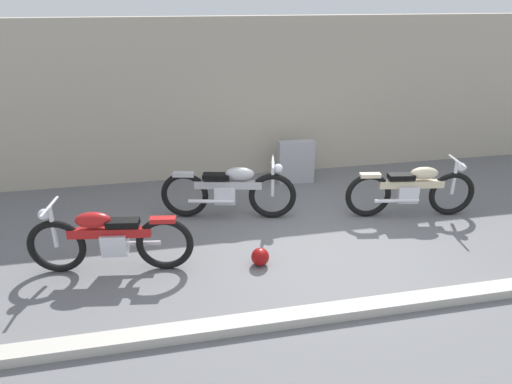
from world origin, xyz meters
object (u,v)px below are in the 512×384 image
at_px(stone_marker, 296,162).
at_px(helmet, 260,257).
at_px(motorcycle_cream, 412,190).
at_px(motorcycle_red, 109,239).
at_px(motorcycle_silver, 229,190).

xyz_separation_m(stone_marker, helmet, (-1.33, -2.85, -0.30)).
bearing_deg(motorcycle_cream, helmet, -150.92).
bearing_deg(helmet, motorcycle_red, 171.94).
distance_m(stone_marker, motorcycle_cream, 2.34).
xyz_separation_m(helmet, motorcycle_red, (-1.98, 0.28, 0.35)).
relative_size(helmet, motorcycle_cream, 0.12).
xyz_separation_m(motorcycle_cream, motorcycle_silver, (-2.96, 0.55, 0.01)).
xyz_separation_m(helmet, motorcycle_silver, (-0.18, 1.56, 0.36)).
bearing_deg(motorcycle_red, motorcycle_cream, -162.50).
xyz_separation_m(helmet, motorcycle_cream, (2.78, 1.01, 0.34)).
bearing_deg(motorcycle_cream, motorcycle_red, -162.19).
relative_size(helmet, motorcycle_red, 0.12).
bearing_deg(stone_marker, motorcycle_red, -142.17).
bearing_deg(motorcycle_silver, motorcycle_cream, 2.86).
bearing_deg(helmet, stone_marker, 64.96).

